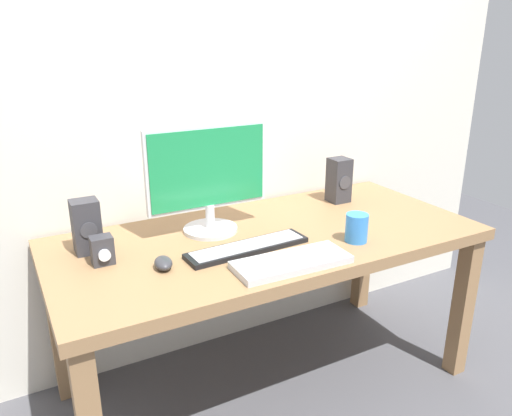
# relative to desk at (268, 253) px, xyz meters

# --- Properties ---
(ground_plane) EXTENTS (6.00, 6.00, 0.00)m
(ground_plane) POSITION_rel_desk_xyz_m (0.00, 0.00, -0.62)
(ground_plane) COLOR #4C4C51
(wall_back) EXTENTS (3.25, 0.04, 3.00)m
(wall_back) POSITION_rel_desk_xyz_m (0.00, 0.43, 0.88)
(wall_back) COLOR silver
(wall_back) RESTS_ON ground_plane
(desk) EXTENTS (1.70, 0.78, 0.71)m
(desk) POSITION_rel_desk_xyz_m (0.00, 0.00, 0.00)
(desk) COLOR #936D47
(desk) RESTS_ON ground_plane
(monitor) EXTENTS (0.50, 0.22, 0.43)m
(monitor) POSITION_rel_desk_xyz_m (-0.19, 0.15, 0.31)
(monitor) COLOR silver
(monitor) RESTS_ON desk
(keyboard_primary) EXTENTS (0.48, 0.14, 0.02)m
(keyboard_primary) POSITION_rel_desk_xyz_m (-0.14, -0.10, 0.09)
(keyboard_primary) COLOR black
(keyboard_primary) RESTS_ON desk
(keyboard_secondary) EXTENTS (0.41, 0.17, 0.03)m
(keyboard_secondary) POSITION_rel_desk_xyz_m (-0.07, -0.28, 0.10)
(keyboard_secondary) COLOR silver
(keyboard_secondary) RESTS_ON desk
(mouse) EXTENTS (0.08, 0.10, 0.04)m
(mouse) POSITION_rel_desk_xyz_m (-0.47, -0.09, 0.10)
(mouse) COLOR #333338
(mouse) RESTS_ON desk
(speaker_right) EXTENTS (0.09, 0.09, 0.21)m
(speaker_right) POSITION_rel_desk_xyz_m (0.49, 0.20, 0.19)
(speaker_right) COLOR #333338
(speaker_right) RESTS_ON desk
(speaker_left) EXTENTS (0.10, 0.09, 0.20)m
(speaker_left) POSITION_rel_desk_xyz_m (-0.66, 0.17, 0.18)
(speaker_left) COLOR #333338
(speaker_left) RESTS_ON desk
(audio_controller) EXTENTS (0.07, 0.07, 0.10)m
(audio_controller) POSITION_rel_desk_xyz_m (-0.64, 0.04, 0.13)
(audio_controller) COLOR #333338
(audio_controller) RESTS_ON desk
(coffee_mug) EXTENTS (0.09, 0.09, 0.11)m
(coffee_mug) POSITION_rel_desk_xyz_m (0.26, -0.22, 0.14)
(coffee_mug) COLOR #337FD8
(coffee_mug) RESTS_ON desk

